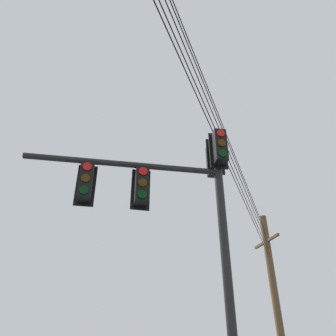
% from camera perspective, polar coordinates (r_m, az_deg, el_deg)
% --- Properties ---
extents(signal_mast_assembly, '(4.34, 2.82, 7.29)m').
position_cam_1_polar(signal_mast_assembly, '(8.06, 2.22, -6.22)').
color(signal_mast_assembly, black).
rests_on(signal_mast_assembly, ground).
extents(utility_pole_wooden, '(1.48, 1.71, 9.65)m').
position_cam_1_polar(utility_pole_wooden, '(18.65, 17.09, -20.90)').
color(utility_pole_wooden, brown).
rests_on(utility_pole_wooden, ground).
extents(overhead_wire_span, '(0.07, 24.13, 1.78)m').
position_cam_1_polar(overhead_wire_span, '(8.99, 5.46, 12.57)').
color(overhead_wire_span, black).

